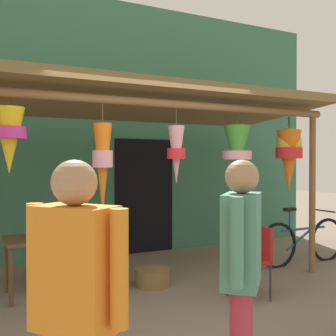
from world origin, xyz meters
The scene contains 10 objects.
ground_plane centered at (0.00, 0.00, 0.00)m, with size 30.00×30.00×0.00m, color #756656.
shop_facade centered at (0.01, 2.65, 2.18)m, with size 9.06×0.29×4.36m.
market_stall_canopy centered at (0.43, 0.86, 2.20)m, with size 5.07×2.19×2.56m.
display_table centered at (-0.84, 0.94, 0.62)m, with size 1.37×0.67×0.70m.
flower_heap_on_table centered at (-0.78, 0.98, 0.77)m, with size 0.76×0.53×0.14m.
folding_chair centered at (1.11, -0.32, 0.50)m, with size 0.44×0.44×0.84m.
wicker_basket_by_table centered at (0.24, 0.65, 0.11)m, with size 0.46×0.46×0.22m, color brown.
parked_bicycle centered at (2.84, 0.63, 0.35)m, with size 1.75×0.44×0.92m.
customer_foreground centered at (-0.36, -2.02, 0.95)m, with size 0.44×0.45×1.62m.
shopper_by_bananas centered at (-1.51, -2.24, 0.95)m, with size 0.41×0.50×1.62m.
Camera 1 is at (-2.01, -4.19, 1.61)m, focal length 44.33 mm.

